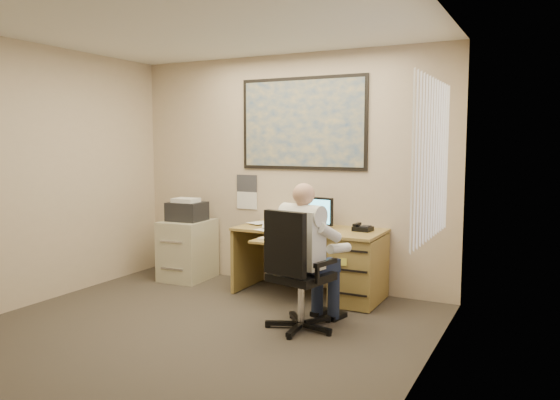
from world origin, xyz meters
The scene contains 8 objects.
room_shell centered at (0.00, 0.00, 1.35)m, with size 4.00×4.50×2.70m.
desk centered at (0.78, 1.90, 0.44)m, with size 1.60×0.97×1.07m.
world_map centered at (0.20, 2.23, 1.90)m, with size 1.56×0.03×1.06m, color #1E4C93.
wall_calendar centered at (-0.55, 2.24, 1.08)m, with size 0.28×0.01×0.42m, color white.
window_blinds centered at (1.97, 0.80, 1.55)m, with size 0.06×1.40×1.30m, color beige, non-canonical shape.
filing_cabinet centered at (-1.20, 1.89, 0.43)m, with size 0.55×0.65×1.01m.
office_chair centered at (0.83, 0.81, 0.32)m, with size 0.78×0.78×1.10m.
person centered at (0.81, 0.89, 0.66)m, with size 0.54×0.77×1.32m, color white, non-canonical shape.
Camera 1 is at (2.81, -3.52, 1.68)m, focal length 35.00 mm.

